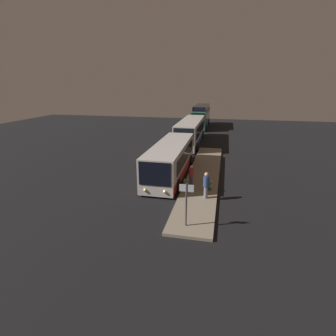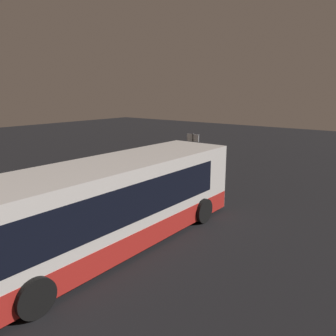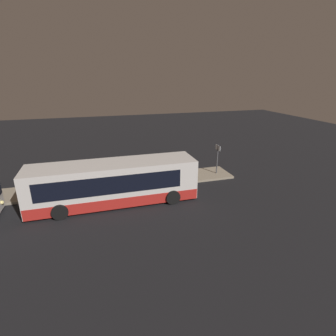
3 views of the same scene
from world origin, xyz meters
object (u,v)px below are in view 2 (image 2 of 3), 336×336
(passenger_boarding, at_px, (135,169))
(suitcase, at_px, (137,197))
(bus_lead, at_px, (106,207))
(passenger_waiting, at_px, (122,186))
(trash_bin, at_px, (110,190))
(sign_post, at_px, (193,149))

(passenger_boarding, bearing_deg, suitcase, -167.18)
(bus_lead, relative_size, passenger_boarding, 5.84)
(passenger_waiting, distance_m, trash_bin, 1.61)
(passenger_boarding, relative_size, sign_post, 0.75)
(passenger_boarding, height_order, suitcase, passenger_boarding)
(passenger_waiting, relative_size, trash_bin, 2.51)
(passenger_boarding, height_order, trash_bin, passenger_boarding)
(bus_lead, relative_size, sign_post, 4.37)
(bus_lead, distance_m, suitcase, 3.89)
(bus_lead, bearing_deg, suitcase, 28.88)
(suitcase, height_order, sign_post, sign_post)
(suitcase, bearing_deg, passenger_boarding, 46.60)
(suitcase, xyz_separation_m, sign_post, (5.52, 0.86, 1.25))
(passenger_boarding, distance_m, suitcase, 2.37)
(passenger_waiting, xyz_separation_m, trash_bin, (0.57, 1.40, -0.55))
(passenger_boarding, bearing_deg, passenger_waiting, 177.55)
(passenger_boarding, xyz_separation_m, trash_bin, (-1.57, 0.09, -0.69))
(passenger_waiting, height_order, suitcase, passenger_waiting)
(passenger_boarding, bearing_deg, bus_lead, -178.28)
(suitcase, bearing_deg, sign_post, 8.82)
(bus_lead, height_order, sign_post, bus_lead)
(passenger_waiting, height_order, trash_bin, passenger_waiting)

